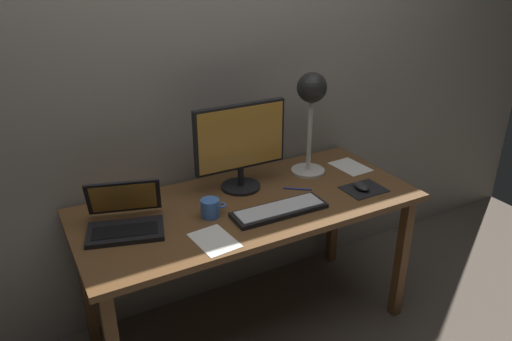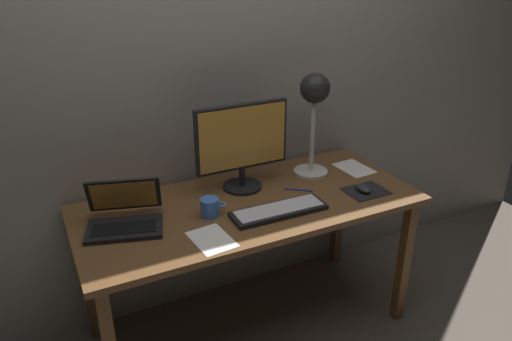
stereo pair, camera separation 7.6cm
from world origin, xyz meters
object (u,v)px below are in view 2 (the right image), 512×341
object	(u,v)px
desk_lamp	(314,101)
coffee_mug	(210,207)
monitor	(242,142)
pen	(299,190)
mouse	(363,188)
keyboard_main	(279,210)
laptop	(124,212)

from	to	relation	value
desk_lamp	coffee_mug	bearing A→B (deg)	-164.03
monitor	pen	world-z (taller)	monitor
monitor	mouse	distance (m)	0.63
coffee_mug	pen	bearing A→B (deg)	3.87
pen	desk_lamp	bearing A→B (deg)	43.02
mouse	coffee_mug	world-z (taller)	coffee_mug
keyboard_main	laptop	world-z (taller)	laptop
mouse	pen	bearing A→B (deg)	150.84
monitor	laptop	size ratio (longest dim) A/B	1.25
laptop	pen	world-z (taller)	laptop
monitor	desk_lamp	bearing A→B (deg)	-0.25
keyboard_main	desk_lamp	world-z (taller)	desk_lamp
keyboard_main	monitor	bearing A→B (deg)	97.58
laptop	desk_lamp	distance (m)	1.05
laptop	coffee_mug	distance (m)	0.37
monitor	coffee_mug	world-z (taller)	monitor
keyboard_main	desk_lamp	bearing A→B (deg)	39.99
desk_lamp	mouse	xyz separation A→B (m)	(0.11, -0.30, -0.37)
monitor	laptop	bearing A→B (deg)	-171.51
laptop	monitor	bearing A→B (deg)	8.49
laptop	mouse	bearing A→B (deg)	-11.01
desk_lamp	mouse	world-z (taller)	desk_lamp
monitor	keyboard_main	size ratio (longest dim) A/B	1.05
keyboard_main	laptop	distance (m)	0.67
monitor	laptop	distance (m)	0.63
keyboard_main	mouse	size ratio (longest dim) A/B	4.61
monitor	keyboard_main	world-z (taller)	monitor
coffee_mug	mouse	bearing A→B (deg)	-8.98
keyboard_main	coffee_mug	distance (m)	0.31
monitor	keyboard_main	bearing A→B (deg)	-82.42
laptop	coffee_mug	xyz separation A→B (m)	(0.35, -0.10, -0.01)
coffee_mug	pen	world-z (taller)	coffee_mug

